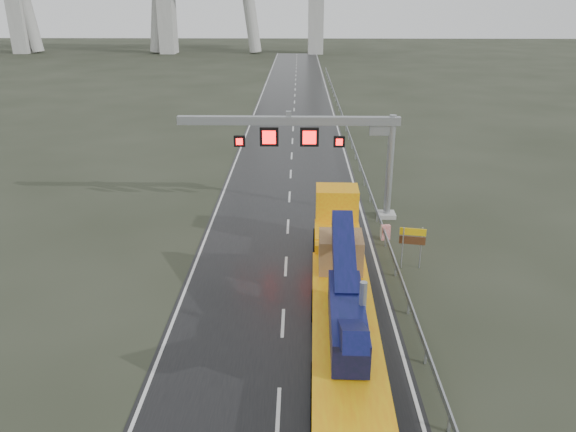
{
  "coord_description": "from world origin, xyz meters",
  "views": [
    {
      "loc": [
        0.7,
        -18.92,
        14.45
      ],
      "look_at": [
        0.13,
        9.81,
        3.2
      ],
      "focal_mm": 35.0,
      "sensor_mm": 36.0,
      "label": 1
    }
  ],
  "objects_px": {
    "exit_sign_pair": "(412,240)",
    "striped_barrier": "(385,232)",
    "sign_gantry": "(320,138)",
    "heavy_haul_truck": "(341,269)"
  },
  "relations": [
    {
      "from": "sign_gantry",
      "to": "striped_barrier",
      "type": "distance_m",
      "value": 7.7
    },
    {
      "from": "exit_sign_pair",
      "to": "striped_barrier",
      "type": "xyz_separation_m",
      "value": [
        -0.86,
        4.0,
        -1.25
      ]
    },
    {
      "from": "exit_sign_pair",
      "to": "striped_barrier",
      "type": "relative_size",
      "value": 2.54
    },
    {
      "from": "sign_gantry",
      "to": "heavy_haul_truck",
      "type": "bearing_deg",
      "value": -86.3
    },
    {
      "from": "sign_gantry",
      "to": "exit_sign_pair",
      "type": "xyz_separation_m",
      "value": [
        5.0,
        -7.99,
        -3.87
      ]
    },
    {
      "from": "heavy_haul_truck",
      "to": "exit_sign_pair",
      "type": "relative_size",
      "value": 7.8
    },
    {
      "from": "heavy_haul_truck",
      "to": "exit_sign_pair",
      "type": "height_order",
      "value": "heavy_haul_truck"
    },
    {
      "from": "heavy_haul_truck",
      "to": "sign_gantry",
      "type": "bearing_deg",
      "value": 95.09
    },
    {
      "from": "sign_gantry",
      "to": "exit_sign_pair",
      "type": "relative_size",
      "value": 5.98
    },
    {
      "from": "heavy_haul_truck",
      "to": "exit_sign_pair",
      "type": "bearing_deg",
      "value": 43.14
    }
  ]
}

